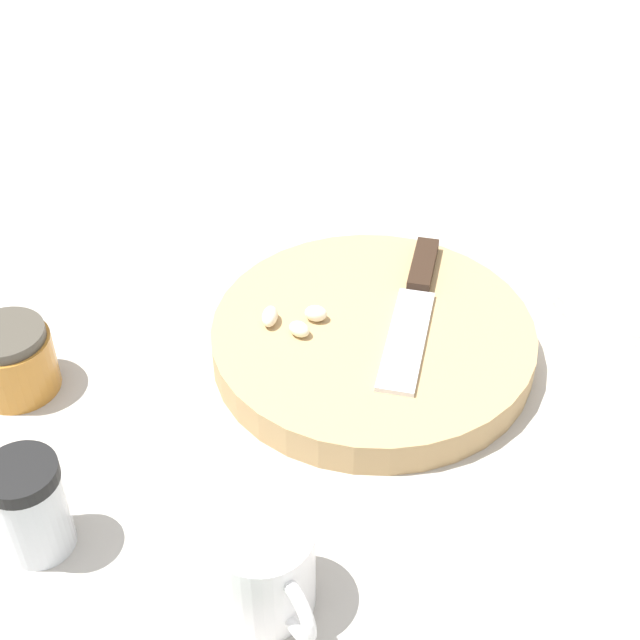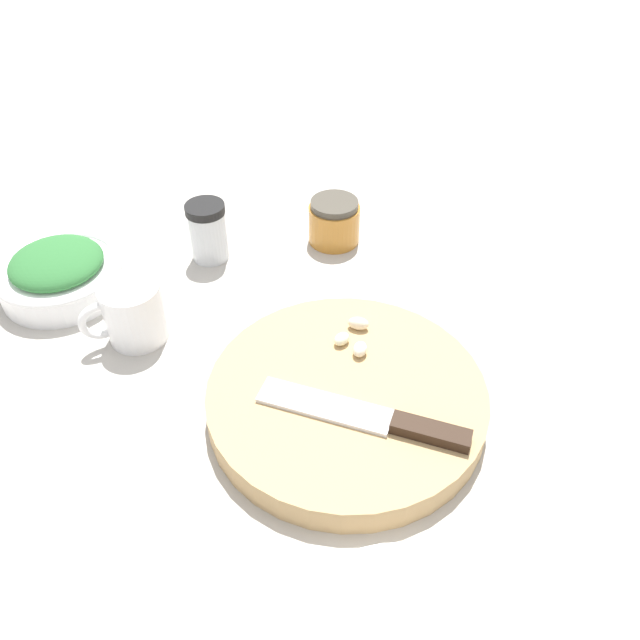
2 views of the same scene
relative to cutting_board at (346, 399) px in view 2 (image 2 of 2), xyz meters
The scene contains 8 objects.
ground_plane 0.11m from the cutting_board, 147.47° to the left, with size 5.00×5.00×0.00m, color #B2ADA3.
cutting_board is the anchor object (origin of this frame).
chef_knife 0.06m from the cutting_board, 10.06° to the right, with size 0.21×0.13×0.01m.
garlic_cloves 0.08m from the cutting_board, 130.48° to the left, with size 0.06×0.06×0.02m.
herb_bowl 0.43m from the cutting_board, 160.49° to the right, with size 0.16×0.16×0.06m.
spice_jar 0.34m from the cutting_board, behind, with size 0.05×0.05×0.09m.
coffee_mug 0.28m from the cutting_board, 155.99° to the right, with size 0.07×0.10×0.08m.
honey_jar 0.33m from the cutting_board, 140.08° to the left, with size 0.07×0.07×0.07m.
Camera 2 is at (0.41, -0.38, 0.53)m, focal length 35.00 mm.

